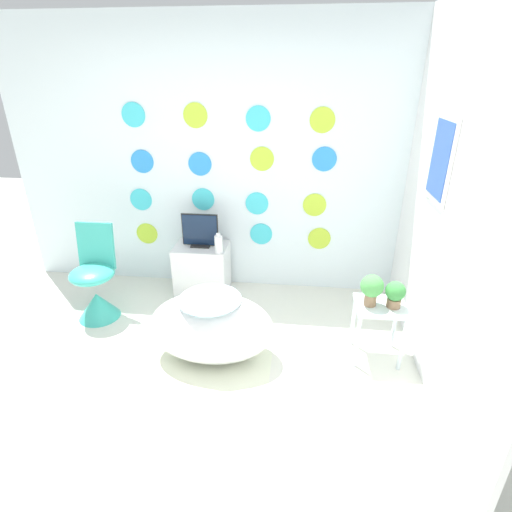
{
  "coord_description": "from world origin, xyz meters",
  "views": [
    {
      "loc": [
        0.72,
        -1.86,
        2.11
      ],
      "look_at": [
        0.39,
        0.93,
        0.8
      ],
      "focal_mm": 28.0,
      "sensor_mm": 36.0,
      "label": 1
    }
  ],
  "objects": [
    {
      "name": "potted_plant_left",
      "position": [
        1.28,
        0.83,
        0.63
      ],
      "size": [
        0.17,
        0.17,
        0.25
      ],
      "color": "#8C6B4C",
      "rests_on": "side_table"
    },
    {
      "name": "tv_cabinet",
      "position": [
        -0.25,
        1.72,
        0.26
      ],
      "size": [
        0.53,
        0.38,
        0.51
      ],
      "color": "silver",
      "rests_on": "ground_plane"
    },
    {
      "name": "ground_plane",
      "position": [
        0.0,
        0.0,
        0.0
      ],
      "size": [
        12.0,
        12.0,
        0.0
      ],
      "primitive_type": "plane",
      "color": "silver"
    },
    {
      "name": "chair",
      "position": [
        -1.11,
        1.14,
        0.28
      ],
      "size": [
        0.4,
        0.4,
        0.88
      ],
      "color": "#38B2A3",
      "rests_on": "ground_plane"
    },
    {
      "name": "vase",
      "position": [
        -0.04,
        1.59,
        0.6
      ],
      "size": [
        0.08,
        0.08,
        0.2
      ],
      "color": "white",
      "rests_on": "tv_cabinet"
    },
    {
      "name": "rug",
      "position": [
        0.09,
        0.54,
        0.0
      ],
      "size": [
        0.92,
        0.81,
        0.01
      ],
      "color": "silver",
      "rests_on": "ground_plane"
    },
    {
      "name": "wall_right",
      "position": [
        1.71,
        0.97,
        1.3
      ],
      "size": [
        0.06,
        2.94,
        2.6
      ],
      "color": "white",
      "rests_on": "ground_plane"
    },
    {
      "name": "potted_plant_right",
      "position": [
        1.45,
        0.83,
        0.6
      ],
      "size": [
        0.15,
        0.15,
        0.21
      ],
      "color": "#8C6B4C",
      "rests_on": "side_table"
    },
    {
      "name": "tv",
      "position": [
        -0.25,
        1.72,
        0.66
      ],
      "size": [
        0.36,
        0.12,
        0.34
      ],
      "color": "black",
      "rests_on": "tv_cabinet"
    },
    {
      "name": "side_table",
      "position": [
        1.37,
        0.84,
        0.38
      ],
      "size": [
        0.39,
        0.34,
        0.48
      ],
      "color": "silver",
      "rests_on": "ground_plane"
    },
    {
      "name": "bathtub",
      "position": [
        0.07,
        0.69,
        0.28
      ],
      "size": [
        0.99,
        0.59,
        0.55
      ],
      "color": "white",
      "rests_on": "ground_plane"
    },
    {
      "name": "wall_back_dotted",
      "position": [
        0.0,
        1.96,
        1.3
      ],
      "size": [
        4.38,
        0.05,
        2.6
      ],
      "color": "white",
      "rests_on": "ground_plane"
    }
  ]
}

